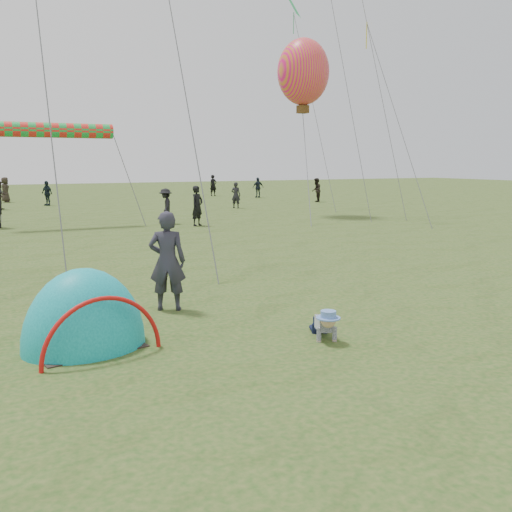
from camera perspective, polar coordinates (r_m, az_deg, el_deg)
name	(u,v)px	position (r m, az deg, el deg)	size (l,w,h in m)	color
ground	(288,338)	(9.42, 3.21, -8.21)	(140.00, 140.00, 0.00)	#204716
crawling_toddler	(325,323)	(9.36, 6.91, -6.67)	(0.49, 0.70, 0.54)	black
popup_tent	(85,347)	(9.39, -16.70, -8.68)	(1.92, 1.58, 2.49)	#09828E
standing_adult	(167,261)	(11.08, -8.87, -0.50)	(0.70, 0.46, 1.93)	#2C2A37
crowd_person_0	(236,195)	(35.39, -2.03, 6.10)	(0.58, 0.38, 1.60)	black
crowd_person_1	(316,190)	(41.07, 6.04, 6.58)	(0.82, 0.64, 1.69)	black
crowd_person_2	(258,188)	(45.78, 0.21, 6.86)	(0.94, 0.39, 1.61)	#1A232D
crowd_person_6	(213,185)	(48.20, -4.30, 7.06)	(0.64, 0.42, 1.75)	black
crowd_person_10	(5,190)	(44.19, -23.79, 6.09)	(0.87, 0.56, 1.77)	#2D251D
crowd_person_12	(197,206)	(25.67, -5.89, 5.01)	(0.65, 0.43, 1.79)	black
crowd_person_13	(0,195)	(37.50, -24.22, 5.56)	(0.84, 0.65, 1.72)	black
crowd_person_14	(47,193)	(39.87, -20.18, 5.91)	(0.94, 0.39, 1.61)	#18242C
crowd_person_15	(166,206)	(26.73, -9.01, 4.95)	(1.06, 0.61, 1.64)	black
balloon_kite	(303,76)	(31.21, 4.74, 17.51)	(2.71, 2.71, 3.79)	orange
rainbow_tube_kite	(51,130)	(26.53, -19.83, 11.76)	(0.64, 0.64, 5.22)	red
diamond_kite_3	(294,7)	(38.03, 3.80, 23.60)	(1.25, 1.25, 0.00)	green
diamond_kite_8	(367,15)	(30.01, 11.06, 22.56)	(1.23, 1.23, 0.00)	yellow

